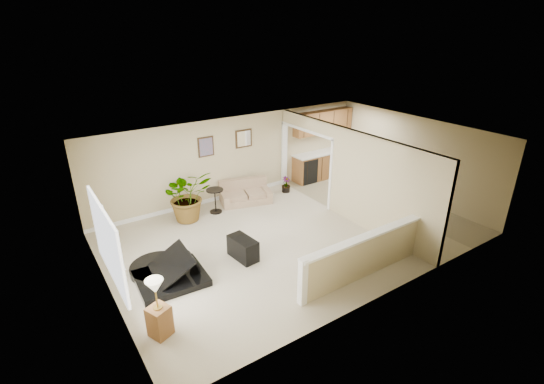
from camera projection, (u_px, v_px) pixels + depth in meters
floor at (293, 234)px, 10.16m from camera, size 9.00×9.00×0.00m
back_wall at (235, 157)px, 11.96m from camera, size 9.00×0.04×2.50m
front_wall at (390, 241)px, 7.38m from camera, size 9.00×0.04×2.50m
left_wall at (102, 241)px, 7.37m from camera, size 0.04×6.00×2.50m
right_wall at (413, 157)px, 11.97m from camera, size 0.04×6.00×2.50m
ceiling at (296, 140)px, 9.18m from camera, size 9.00×6.00×0.04m
kitchen_vinyl at (378, 205)px, 11.77m from camera, size 2.70×6.00×0.01m
interior_partition at (341, 173)px, 10.79m from camera, size 0.18×5.99×2.50m
pony_half_wall at (362, 256)px, 8.24m from camera, size 3.42×0.22×1.00m
left_window at (107, 243)px, 6.92m from camera, size 0.05×2.15×1.45m
wall_art_left at (206, 147)px, 11.26m from camera, size 0.48×0.04×0.58m
wall_mirror at (244, 139)px, 11.87m from camera, size 0.55×0.04×0.55m
kitchen_cabinets at (321, 154)px, 13.54m from camera, size 2.36×0.65×2.33m
piano at (165, 256)px, 8.17m from camera, size 1.69×1.76×1.32m
piano_bench at (243, 248)px, 9.02m from camera, size 0.47×0.80×0.51m
loveseat at (245, 191)px, 11.90m from camera, size 1.70×1.22×0.85m
accent_table at (215, 198)px, 11.15m from camera, size 0.49×0.49×0.71m
palm_plant at (188, 196)px, 10.65m from camera, size 1.35×1.18×1.44m
small_plant at (286, 185)px, 12.62m from camera, size 0.32×0.32×0.51m
lamp_stand at (158, 312)px, 6.69m from camera, size 0.44×0.44×1.14m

